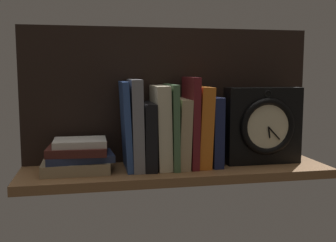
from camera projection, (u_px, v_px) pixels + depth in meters
ground_plane at (177, 172)px, 113.70cm from camera, size 87.52×22.19×2.50cm
back_panel at (170, 95)px, 121.29cm from camera, size 87.52×1.20×40.23cm
book_blue_modern at (126, 125)px, 111.17cm from camera, size 2.80×14.36×24.57cm
book_gray_chess at (135, 124)px, 111.65cm from camera, size 3.46×15.19×25.13cm
book_black_skeptic at (148, 135)px, 112.73cm from camera, size 3.29×15.54×18.55cm
book_cream_twain at (161, 127)px, 113.17cm from camera, size 4.34×14.37×23.38cm
book_green_romantic at (171, 126)px, 113.75cm from camera, size 2.02×15.86×23.67cm
book_tan_shortstories at (181, 133)px, 114.53cm from camera, size 3.81×14.74×19.64cm
book_maroon_dawkins at (190, 122)px, 114.72cm from camera, size 2.34×14.65×25.71cm
book_orange_pandolfini at (201, 126)px, 115.51cm from camera, size 4.55×13.64×23.08cm
book_navy_bierce at (213, 131)px, 116.39cm from camera, size 2.96×13.23×20.01cm
framed_clock at (263, 126)px, 117.96cm from camera, size 22.59×7.62×22.59cm
book_stack_side at (78, 156)px, 108.70cm from camera, size 19.38×14.06×8.96cm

